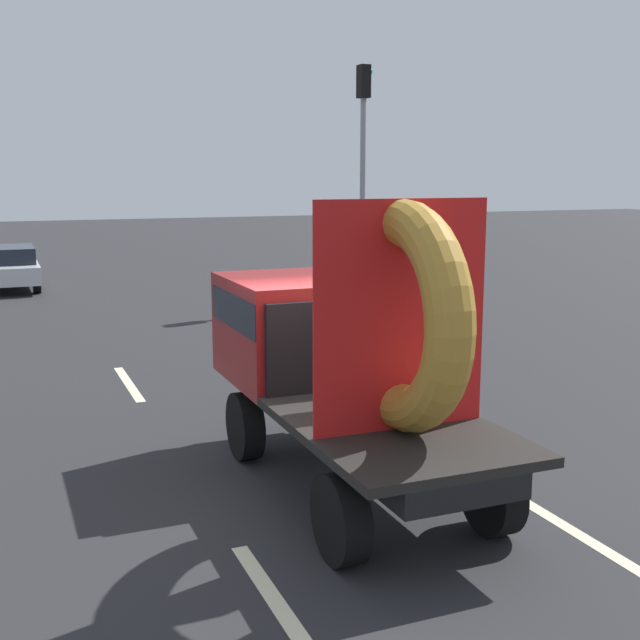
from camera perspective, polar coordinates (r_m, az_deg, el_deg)
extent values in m
plane|color=#28282B|center=(9.91, 2.01, -11.38)|extent=(120.00, 120.00, 0.00)
cylinder|color=black|center=(10.57, -5.34, -7.48)|extent=(0.28, 0.88, 0.88)
cylinder|color=black|center=(11.16, 3.10, -6.49)|extent=(0.28, 0.88, 0.88)
cylinder|color=black|center=(7.85, 1.48, -13.93)|extent=(0.28, 0.88, 0.88)
cylinder|color=black|center=(8.62, 12.12, -11.88)|extent=(0.28, 0.88, 0.88)
cube|color=black|center=(9.39, 2.32, -6.96)|extent=(1.30, 5.00, 0.25)
cube|color=maroon|center=(10.53, -1.02, -0.56)|extent=(2.00, 2.01, 1.35)
cube|color=black|center=(10.44, -0.93, 0.99)|extent=(2.02, 1.91, 0.44)
cube|color=black|center=(8.48, 5.18, -7.68)|extent=(2.00, 2.99, 0.10)
cube|color=black|center=(9.58, 1.26, -1.81)|extent=(1.80, 0.08, 1.10)
torus|color=#B7842D|center=(8.05, 5.80, 0.27)|extent=(0.47, 2.33, 2.33)
cube|color=red|center=(8.05, 5.80, 0.27)|extent=(1.90, 0.03, 2.33)
cylinder|color=black|center=(29.27, -19.75, 3.14)|extent=(0.22, 0.65, 0.65)
cylinder|color=black|center=(26.58, -19.47, 2.49)|extent=(0.22, 0.65, 0.65)
cube|color=silver|center=(27.87, -21.27, 3.29)|extent=(1.81, 4.23, 0.55)
cube|color=black|center=(27.72, -21.34, 4.35)|extent=(1.63, 2.37, 0.50)
cylinder|color=gray|center=(23.35, 3.04, 8.39)|extent=(0.16, 0.16, 5.78)
cube|color=black|center=(23.48, 3.12, 16.56)|extent=(0.30, 0.36, 0.90)
sphere|color=#19D833|center=(23.58, 3.52, 17.21)|extent=(0.20, 0.20, 0.20)
cube|color=beige|center=(7.28, -2.75, -19.87)|extent=(0.16, 2.53, 0.01)
cube|color=beige|center=(14.69, -13.43, -4.41)|extent=(0.16, 2.55, 0.01)
cube|color=beige|center=(9.04, 17.47, -14.06)|extent=(0.16, 2.99, 0.01)
cube|color=beige|center=(15.91, -1.75, -3.00)|extent=(0.16, 2.57, 0.01)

